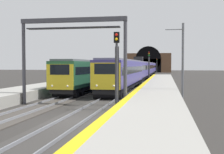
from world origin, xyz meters
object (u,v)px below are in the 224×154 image
train_adjacent_platform (105,71)px  railway_signal_near (117,65)px  overhead_signal_gantry (73,39)px  catenary_mast_near (183,60)px  railway_signal_far (157,64)px  railway_signal_mid (149,63)px  train_main_approaching (143,69)px

train_adjacent_platform → railway_signal_near: (-25.37, -6.11, 1.03)m
overhead_signal_gantry → train_adjacent_platform: bearing=5.4°
catenary_mast_near → railway_signal_far: bearing=3.4°
railway_signal_near → railway_signal_far: bearing=-180.0°
railway_signal_far → train_adjacent_platform: bearing=-5.2°
train_adjacent_platform → catenary_mast_near: catenary_mast_near is taller
railway_signal_far → railway_signal_near: bearing=0.0°
train_adjacent_platform → overhead_signal_gantry: 23.27m
railway_signal_mid → railway_signal_far: size_ratio=1.05×
catenary_mast_near → overhead_signal_gantry: bearing=125.4°
train_adjacent_platform → catenary_mast_near: (-16.66, -11.04, 1.51)m
train_main_approaching → catenary_mast_near: (-37.43, -6.72, 1.47)m
overhead_signal_gantry → railway_signal_near: bearing=-121.4°
railway_signal_near → catenary_mast_near: catenary_mast_near is taller
railway_signal_mid → overhead_signal_gantry: 37.68m
train_main_approaching → train_adjacent_platform: (-20.77, 4.32, -0.05)m
railway_signal_near → railway_signal_mid: 39.85m
railway_signal_near → catenary_mast_near: size_ratio=0.77×
train_main_approaching → catenary_mast_near: size_ratio=11.31×
train_adjacent_platform → railway_signal_near: 26.11m
railway_signal_near → railway_signal_mid: railway_signal_mid is taller
railway_signal_mid → train_adjacent_platform: bearing=-22.9°
railway_signal_near → railway_signal_mid: (39.84, 0.00, 0.34)m
railway_signal_near → catenary_mast_near: (8.71, -4.93, 0.48)m
train_adjacent_platform → catenary_mast_near: bearing=34.3°
railway_signal_mid → railway_signal_far: 52.26m
railway_signal_near → overhead_signal_gantry: bearing=-121.4°
railway_signal_far → catenary_mast_near: catenary_mast_near is taller
railway_signal_mid → railway_signal_far: (52.26, 0.00, -0.16)m
railway_signal_near → overhead_signal_gantry: 5.07m
railway_signal_mid → catenary_mast_near: bearing=9.0°
train_adjacent_platform → overhead_signal_gantry: overhead_signal_gantry is taller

